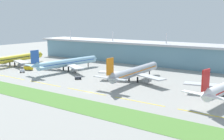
{
  "coord_description": "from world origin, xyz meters",
  "views": [
    {
      "loc": [
        91.87,
        -112.44,
        39.72
      ],
      "look_at": [
        -6.97,
        32.83,
        7.0
      ],
      "focal_mm": 42.96,
      "sensor_mm": 36.0,
      "label": 1
    }
  ],
  "objects_px": {
    "airliner_near_middle": "(67,63)",
    "fuel_truck": "(28,67)",
    "airliner_nearest": "(13,59)",
    "pushback_tug": "(78,78)",
    "baggage_cart": "(22,71)",
    "airliner_center": "(134,72)"
  },
  "relations": [
    {
      "from": "baggage_cart",
      "to": "fuel_truck",
      "type": "relative_size",
      "value": 0.51
    },
    {
      "from": "airliner_near_middle",
      "to": "airliner_center",
      "type": "height_order",
      "value": "same"
    },
    {
      "from": "airliner_near_middle",
      "to": "airliner_center",
      "type": "distance_m",
      "value": 62.93
    },
    {
      "from": "pushback_tug",
      "to": "fuel_truck",
      "type": "relative_size",
      "value": 0.63
    },
    {
      "from": "airliner_center",
      "to": "pushback_tug",
      "type": "xyz_separation_m",
      "value": [
        -35.15,
        -15.86,
        -5.35
      ]
    },
    {
      "from": "airliner_near_middle",
      "to": "airliner_nearest",
      "type": "bearing_deg",
      "value": -170.33
    },
    {
      "from": "fuel_truck",
      "to": "airliner_center",
      "type": "bearing_deg",
      "value": 7.94
    },
    {
      "from": "pushback_tug",
      "to": "fuel_truck",
      "type": "xyz_separation_m",
      "value": [
        -56.05,
        3.15,
        1.16
      ]
    },
    {
      "from": "baggage_cart",
      "to": "fuel_truck",
      "type": "height_order",
      "value": "fuel_truck"
    },
    {
      "from": "airliner_center",
      "to": "pushback_tug",
      "type": "distance_m",
      "value": 38.93
    },
    {
      "from": "airliner_nearest",
      "to": "pushback_tug",
      "type": "xyz_separation_m",
      "value": [
        83.26,
        -9.25,
        -5.36
      ]
    },
    {
      "from": "airliner_nearest",
      "to": "baggage_cart",
      "type": "height_order",
      "value": "airliner_nearest"
    },
    {
      "from": "baggage_cart",
      "to": "fuel_truck",
      "type": "distance_m",
      "value": 9.98
    },
    {
      "from": "airliner_center",
      "to": "fuel_truck",
      "type": "height_order",
      "value": "airliner_center"
    },
    {
      "from": "pushback_tug",
      "to": "airliner_near_middle",
      "type": "bearing_deg",
      "value": 145.97
    },
    {
      "from": "airliner_nearest",
      "to": "airliner_near_middle",
      "type": "bearing_deg",
      "value": 9.67
    },
    {
      "from": "airliner_near_middle",
      "to": "fuel_truck",
      "type": "xyz_separation_m",
      "value": [
        -28.34,
        -15.56,
        -4.19
      ]
    },
    {
      "from": "airliner_near_middle",
      "to": "baggage_cart",
      "type": "relative_size",
      "value": 17.17
    },
    {
      "from": "airliner_near_middle",
      "to": "fuel_truck",
      "type": "height_order",
      "value": "airliner_near_middle"
    },
    {
      "from": "airliner_nearest",
      "to": "baggage_cart",
      "type": "bearing_deg",
      "value": -25.68
    },
    {
      "from": "airliner_nearest",
      "to": "airliner_near_middle",
      "type": "relative_size",
      "value": 1.07
    },
    {
      "from": "airliner_nearest",
      "to": "baggage_cart",
      "type": "distance_m",
      "value": 35.24
    }
  ]
}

